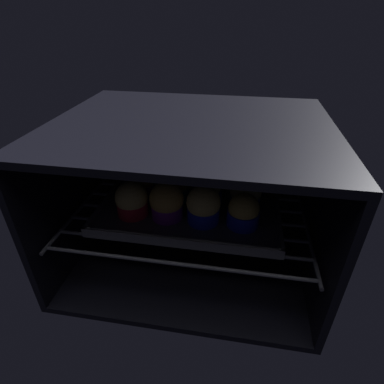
% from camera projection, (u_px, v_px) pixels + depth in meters
% --- Properties ---
extents(oven_cavity, '(0.59, 0.47, 0.37)m').
position_uv_depth(oven_cavity, '(194.00, 188.00, 0.77)').
color(oven_cavity, black).
rests_on(oven_cavity, ground).
extents(oven_rack, '(0.55, 0.42, 0.01)m').
position_uv_depth(oven_rack, '(191.00, 209.00, 0.75)').
color(oven_rack, '#42424C').
rests_on(oven_rack, oven_cavity).
extents(baking_tray, '(0.42, 0.34, 0.02)m').
position_uv_depth(baking_tray, '(192.00, 201.00, 0.76)').
color(baking_tray, '#4C4C51').
rests_on(baking_tray, oven_rack).
extents(muffin_row0_col0, '(0.07, 0.07, 0.08)m').
position_uv_depth(muffin_row0_col0, '(132.00, 200.00, 0.68)').
color(muffin_row0_col0, red).
rests_on(muffin_row0_col0, baking_tray).
extents(muffin_row0_col1, '(0.08, 0.08, 0.09)m').
position_uv_depth(muffin_row0_col1, '(167.00, 202.00, 0.67)').
color(muffin_row0_col1, '#7A238C').
rests_on(muffin_row0_col1, baking_tray).
extents(muffin_row0_col2, '(0.07, 0.07, 0.09)m').
position_uv_depth(muffin_row0_col2, '(203.00, 206.00, 0.66)').
color(muffin_row0_col2, '#1928B7').
rests_on(muffin_row0_col2, baking_tray).
extents(muffin_row0_col3, '(0.07, 0.07, 0.08)m').
position_uv_depth(muffin_row0_col3, '(243.00, 212.00, 0.65)').
color(muffin_row0_col3, '#1928B7').
rests_on(muffin_row0_col3, baking_tray).
extents(muffin_row1_col0, '(0.07, 0.07, 0.08)m').
position_uv_depth(muffin_row1_col0, '(142.00, 182.00, 0.76)').
color(muffin_row1_col0, '#7A238C').
rests_on(muffin_row1_col0, baking_tray).
extents(muffin_row1_col1, '(0.07, 0.07, 0.08)m').
position_uv_depth(muffin_row1_col1, '(175.00, 186.00, 0.74)').
color(muffin_row1_col1, '#0C8C84').
rests_on(muffin_row1_col1, baking_tray).
extents(muffin_row1_col2, '(0.07, 0.07, 0.08)m').
position_uv_depth(muffin_row1_col2, '(208.00, 188.00, 0.73)').
color(muffin_row1_col2, '#1928B7').
rests_on(muffin_row1_col2, baking_tray).
extents(muffin_row1_col3, '(0.08, 0.08, 0.08)m').
position_uv_depth(muffin_row1_col3, '(246.00, 192.00, 0.71)').
color(muffin_row1_col3, '#1928B7').
rests_on(muffin_row1_col3, baking_tray).
extents(muffin_row2_col0, '(0.07, 0.07, 0.08)m').
position_uv_depth(muffin_row2_col0, '(152.00, 167.00, 0.82)').
color(muffin_row2_col0, '#1928B7').
rests_on(muffin_row2_col0, baking_tray).
extents(muffin_row2_col1, '(0.07, 0.07, 0.08)m').
position_uv_depth(muffin_row2_col1, '(180.00, 169.00, 0.81)').
color(muffin_row2_col1, '#1928B7').
rests_on(muffin_row2_col1, baking_tray).
extents(muffin_row2_col2, '(0.07, 0.07, 0.08)m').
position_uv_depth(muffin_row2_col2, '(212.00, 173.00, 0.80)').
color(muffin_row2_col2, '#1928B7').
rests_on(muffin_row2_col2, baking_tray).
extents(muffin_row2_col3, '(0.08, 0.08, 0.08)m').
position_uv_depth(muffin_row2_col3, '(245.00, 175.00, 0.79)').
color(muffin_row2_col3, red).
rests_on(muffin_row2_col3, baking_tray).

